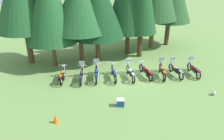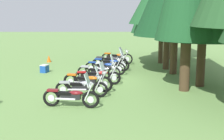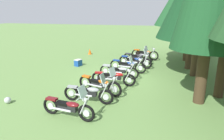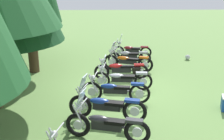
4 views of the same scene
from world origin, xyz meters
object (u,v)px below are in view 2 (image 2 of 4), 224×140
motorcycle_4 (99,71)px  picnic_cooler (45,69)px  motorcycle_2 (111,63)px  motorcycle_0 (116,57)px  motorcycle_5 (96,76)px  motorcycle_1 (111,61)px  motorcycle_3 (105,67)px  motorcycle_6 (88,81)px  motorcycle_7 (82,87)px  traffic_cone (49,59)px  motorcycle_8 (71,96)px

motorcycle_4 → picnic_cooler: 3.89m
picnic_cooler → motorcycle_2: bearing=97.8°
motorcycle_0 → motorcycle_5: bearing=-86.3°
motorcycle_1 → picnic_cooler: size_ratio=3.90×
motorcycle_2 → motorcycle_3: motorcycle_2 is taller
motorcycle_4 → motorcycle_6: size_ratio=1.01×
motorcycle_1 → motorcycle_7: size_ratio=0.98×
motorcycle_3 → motorcycle_7: size_ratio=1.06×
motorcycle_6 → traffic_cone: (-8.40, -3.38, -0.23)m
motorcycle_2 → motorcycle_3: bearing=-89.8°
motorcycle_4 → motorcycle_5: (1.24, -0.13, -0.03)m
motorcycle_0 → motorcycle_2: motorcycle_2 is taller
traffic_cone → motorcycle_2: bearing=52.7°
motorcycle_2 → picnic_cooler: bearing=-157.7°
motorcycle_6 → motorcycle_1: bearing=98.2°
motorcycle_3 → motorcycle_4: 1.29m
motorcycle_0 → motorcycle_4: (5.02, -1.04, 0.00)m
motorcycle_8 → motorcycle_6: bearing=88.3°
motorcycle_5 → motorcycle_6: bearing=-104.7°
motorcycle_0 → motorcycle_1: motorcycle_1 is taller
motorcycle_3 → motorcycle_7: (4.81, -0.93, 0.00)m
picnic_cooler → traffic_cone: bearing=-173.1°
motorcycle_4 → motorcycle_8: motorcycle_4 is taller
motorcycle_7 → motorcycle_8: motorcycle_7 is taller
motorcycle_8 → motorcycle_2: bearing=87.2°
motorcycle_8 → traffic_cone: motorcycle_8 is taller
motorcycle_2 → motorcycle_4: 2.60m
motorcycle_3 → traffic_cone: motorcycle_3 is taller
traffic_cone → motorcycle_3: bearing=41.5°
motorcycle_2 → traffic_cone: bearing=157.2°
motorcycle_2 → motorcycle_7: 6.20m
picnic_cooler → motorcycle_6: bearing=33.1°
motorcycle_3 → motorcycle_5: motorcycle_3 is taller
motorcycle_0 → picnic_cooler: size_ratio=3.84×
motorcycle_5 → motorcycle_3: bearing=80.2°
motorcycle_4 → motorcycle_2: bearing=82.4°
motorcycle_0 → motorcycle_7: size_ratio=0.97×
motorcycle_1 → motorcycle_5: bearing=-83.5°
motorcycle_0 → motorcycle_6: size_ratio=0.93×
motorcycle_3 → motorcycle_6: (3.73, -0.76, 0.02)m
motorcycle_1 → motorcycle_0: bearing=89.8°
motorcycle_5 → motorcycle_6: motorcycle_6 is taller
motorcycle_7 → picnic_cooler: (-5.53, -2.72, -0.22)m
motorcycle_1 → motorcycle_8: (8.64, -1.57, -0.00)m
motorcycle_2 → picnic_cooler: (0.55, -3.98, -0.23)m
motorcycle_7 → picnic_cooler: motorcycle_7 is taller
motorcycle_5 → traffic_cone: bearing=117.4°
motorcycle_1 → motorcycle_3: (2.40, -0.35, 0.00)m
motorcycle_5 → motorcycle_6: (1.23, -0.33, 0.04)m
motorcycle_4 → traffic_cone: (-5.92, -3.83, -0.23)m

